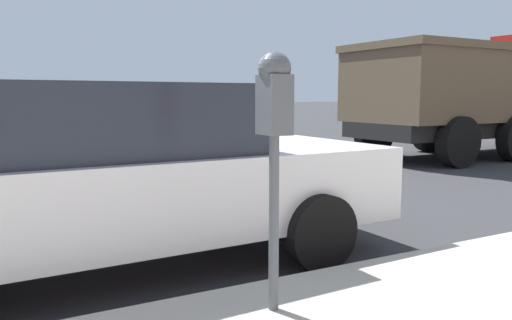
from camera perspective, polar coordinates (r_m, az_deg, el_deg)
ground_plane at (r=5.35m, az=-19.58°, el=-8.66°), size 220.00×220.00×0.00m
parking_meter at (r=2.85m, az=2.09°, el=5.11°), size 0.21×0.19×1.52m
car_white at (r=4.26m, az=-17.63°, el=-1.53°), size 2.14×4.95×1.53m
dump_truck at (r=13.78m, az=25.56°, el=7.25°), size 2.94×7.78×3.08m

